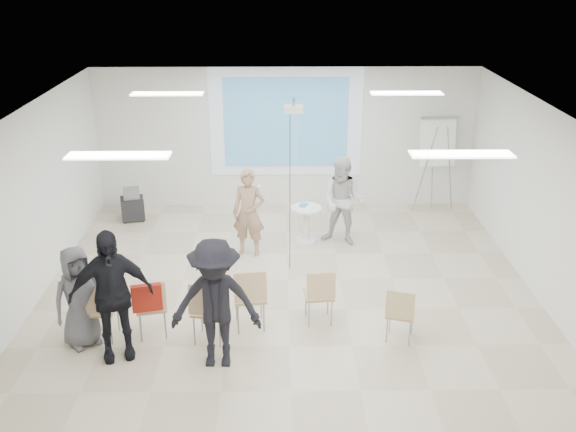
{
  "coord_description": "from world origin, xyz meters",
  "views": [
    {
      "loc": [
        -0.12,
        -8.67,
        5.16
      ],
      "look_at": [
        0.0,
        0.8,
        1.25
      ],
      "focal_mm": 40.0,
      "sensor_mm": 36.0,
      "label": 1
    }
  ],
  "objects_px": {
    "audience_outer": "(78,291)",
    "flipchart_easel": "(438,142)",
    "chair_left_inner": "(208,307)",
    "chair_right_far": "(400,311)",
    "av_cart": "(133,206)",
    "chair_far_left": "(98,307)",
    "audience_left": "(110,286)",
    "player_right": "(343,196)",
    "chair_left_mid": "(151,304)",
    "audience_mid": "(215,296)",
    "chair_right_inner": "(320,292)",
    "pedestal_table": "(306,222)",
    "laptop": "(210,307)",
    "chair_center": "(250,294)",
    "player_left": "(249,207)"
  },
  "relations": [
    {
      "from": "audience_outer",
      "to": "flipchart_easel",
      "type": "height_order",
      "value": "flipchart_easel"
    },
    {
      "from": "chair_left_inner",
      "to": "chair_right_far",
      "type": "bearing_deg",
      "value": 9.99
    },
    {
      "from": "chair_left_inner",
      "to": "av_cart",
      "type": "distance_m",
      "value": 4.99
    },
    {
      "from": "chair_far_left",
      "to": "audience_left",
      "type": "xyz_separation_m",
      "value": [
        0.31,
        -0.36,
        0.52
      ]
    },
    {
      "from": "player_right",
      "to": "chair_left_mid",
      "type": "distance_m",
      "value": 4.42
    },
    {
      "from": "audience_mid",
      "to": "av_cart",
      "type": "relative_size",
      "value": 3.01
    },
    {
      "from": "chair_far_left",
      "to": "chair_left_inner",
      "type": "height_order",
      "value": "chair_left_inner"
    },
    {
      "from": "chair_right_inner",
      "to": "av_cart",
      "type": "bearing_deg",
      "value": 126.21
    },
    {
      "from": "pedestal_table",
      "to": "audience_left",
      "type": "relative_size",
      "value": 0.35
    },
    {
      "from": "chair_left_inner",
      "to": "flipchart_easel",
      "type": "relative_size",
      "value": 0.48
    },
    {
      "from": "pedestal_table",
      "to": "audience_left",
      "type": "xyz_separation_m",
      "value": [
        -2.75,
        -3.74,
        0.67
      ]
    },
    {
      "from": "chair_left_inner",
      "to": "audience_mid",
      "type": "height_order",
      "value": "audience_mid"
    },
    {
      "from": "player_right",
      "to": "chair_far_left",
      "type": "height_order",
      "value": "player_right"
    },
    {
      "from": "audience_left",
      "to": "av_cart",
      "type": "bearing_deg",
      "value": 82.38
    },
    {
      "from": "laptop",
      "to": "player_right",
      "type": "bearing_deg",
      "value": -113.69
    },
    {
      "from": "chair_far_left",
      "to": "audience_mid",
      "type": "relative_size",
      "value": 0.45
    },
    {
      "from": "chair_center",
      "to": "chair_right_far",
      "type": "distance_m",
      "value": 2.15
    },
    {
      "from": "chair_far_left",
      "to": "chair_left_inner",
      "type": "xyz_separation_m",
      "value": [
        1.55,
        -0.08,
        0.02
      ]
    },
    {
      "from": "chair_far_left",
      "to": "laptop",
      "type": "relative_size",
      "value": 2.61
    },
    {
      "from": "pedestal_table",
      "to": "audience_mid",
      "type": "distance_m",
      "value": 4.21
    },
    {
      "from": "chair_left_inner",
      "to": "chair_center",
      "type": "xyz_separation_m",
      "value": [
        0.57,
        0.35,
        0.01
      ]
    },
    {
      "from": "flipchart_easel",
      "to": "chair_center",
      "type": "bearing_deg",
      "value": -132.61
    },
    {
      "from": "audience_left",
      "to": "flipchart_easel",
      "type": "height_order",
      "value": "audience_left"
    },
    {
      "from": "chair_left_mid",
      "to": "player_right",
      "type": "bearing_deg",
      "value": 33.86
    },
    {
      "from": "audience_outer",
      "to": "chair_right_far",
      "type": "bearing_deg",
      "value": -38.74
    },
    {
      "from": "pedestal_table",
      "to": "chair_right_far",
      "type": "height_order",
      "value": "chair_right_far"
    },
    {
      "from": "chair_left_inner",
      "to": "chair_right_far",
      "type": "relative_size",
      "value": 1.16
    },
    {
      "from": "chair_far_left",
      "to": "player_right",
      "type": "bearing_deg",
      "value": 44.29
    },
    {
      "from": "av_cart",
      "to": "laptop",
      "type": "bearing_deg",
      "value": -79.17
    },
    {
      "from": "chair_right_far",
      "to": "audience_outer",
      "type": "bearing_deg",
      "value": -163.61
    },
    {
      "from": "audience_mid",
      "to": "pedestal_table",
      "type": "bearing_deg",
      "value": 72.36
    },
    {
      "from": "pedestal_table",
      "to": "audience_left",
      "type": "height_order",
      "value": "audience_left"
    },
    {
      "from": "player_right",
      "to": "audience_outer",
      "type": "xyz_separation_m",
      "value": [
        -3.96,
        -3.36,
        -0.11
      ]
    },
    {
      "from": "chair_left_mid",
      "to": "flipchart_easel",
      "type": "distance_m",
      "value": 7.12
    },
    {
      "from": "chair_right_inner",
      "to": "audience_outer",
      "type": "xyz_separation_m",
      "value": [
        -3.37,
        -0.48,
        0.31
      ]
    },
    {
      "from": "chair_right_far",
      "to": "chair_far_left",
      "type": "bearing_deg",
      "value": -164.48
    },
    {
      "from": "pedestal_table",
      "to": "laptop",
      "type": "distance_m",
      "value": 3.67
    },
    {
      "from": "av_cart",
      "to": "chair_center",
      "type": "bearing_deg",
      "value": -72.08
    },
    {
      "from": "pedestal_table",
      "to": "audience_left",
      "type": "distance_m",
      "value": 4.69
    },
    {
      "from": "chair_left_inner",
      "to": "av_cart",
      "type": "height_order",
      "value": "chair_left_inner"
    },
    {
      "from": "chair_right_far",
      "to": "pedestal_table",
      "type": "bearing_deg",
      "value": 125.54
    },
    {
      "from": "player_right",
      "to": "laptop",
      "type": "distance_m",
      "value": 3.95
    },
    {
      "from": "audience_outer",
      "to": "chair_left_inner",
      "type": "bearing_deg",
      "value": -39.05
    },
    {
      "from": "pedestal_table",
      "to": "chair_right_far",
      "type": "xyz_separation_m",
      "value": [
        1.19,
        -3.45,
        0.1
      ]
    },
    {
      "from": "chair_left_mid",
      "to": "chair_right_inner",
      "type": "height_order",
      "value": "chair_left_mid"
    },
    {
      "from": "pedestal_table",
      "to": "player_right",
      "type": "xyz_separation_m",
      "value": [
        0.68,
        -0.08,
        0.54
      ]
    },
    {
      "from": "player_left",
      "to": "player_right",
      "type": "height_order",
      "value": "player_right"
    },
    {
      "from": "chair_center",
      "to": "audience_left",
      "type": "relative_size",
      "value": 0.46
    },
    {
      "from": "chair_right_inner",
      "to": "av_cart",
      "type": "distance_m",
      "value": 5.45
    },
    {
      "from": "chair_far_left",
      "to": "chair_left_mid",
      "type": "bearing_deg",
      "value": 9.97
    }
  ]
}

